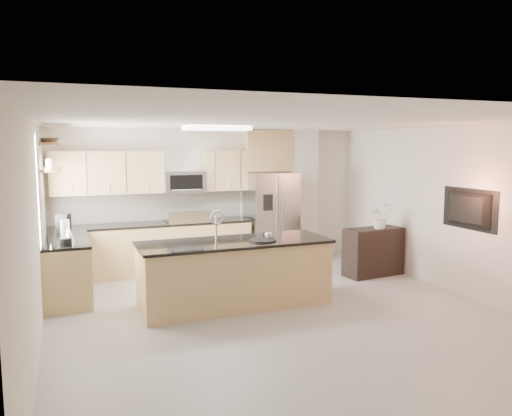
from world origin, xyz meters
name	(u,v)px	position (x,y,z in m)	size (l,w,h in m)	color
floor	(281,316)	(0.00, 0.00, 0.00)	(6.50, 6.50, 0.00)	#A3A19B
ceiling	(282,122)	(0.00, 0.00, 2.60)	(6.00, 6.50, 0.02)	silver
wall_back	(213,198)	(0.00, 3.25, 1.30)	(6.00, 0.02, 2.60)	beige
wall_front	(466,285)	(0.00, -3.25, 1.30)	(6.00, 0.02, 2.60)	beige
wall_left	(34,236)	(-3.00, 0.00, 1.30)	(0.02, 6.50, 2.60)	beige
wall_right	(460,211)	(3.00, 0.00, 1.30)	(0.02, 6.50, 2.60)	beige
back_counter	(153,248)	(-1.23, 2.93, 0.47)	(3.55, 0.66, 1.44)	tan
left_counter	(67,269)	(-2.67, 1.85, 0.46)	(0.66, 1.50, 0.92)	tan
range	(187,245)	(-0.60, 2.92, 0.47)	(0.76, 0.64, 1.14)	black
upper_cabinets	(145,172)	(-1.30, 3.09, 1.83)	(3.50, 0.33, 0.75)	tan
microwave	(184,182)	(-0.60, 3.04, 1.63)	(0.76, 0.40, 0.40)	#A6A6A8
refrigerator	(271,218)	(1.06, 2.87, 0.89)	(0.92, 0.78, 1.78)	#A6A6A8
partition_column	(301,195)	(1.82, 3.10, 1.30)	(0.60, 0.30, 2.60)	silver
window	(41,190)	(-2.98, 1.85, 1.65)	(0.04, 1.15, 1.65)	white
shelf_lower	(49,169)	(-2.85, 1.95, 1.95)	(0.30, 1.20, 0.04)	brown
shelf_upper	(48,144)	(-2.85, 1.95, 2.32)	(0.30, 1.20, 0.04)	brown
ceiling_fixture	(217,128)	(-0.40, 1.60, 2.56)	(1.00, 0.50, 0.06)	white
island	(235,273)	(-0.43, 0.68, 0.48)	(2.74, 1.00, 1.37)	tan
credenza	(373,252)	(2.41, 1.39, 0.42)	(1.06, 0.44, 0.85)	black
cup	(269,236)	(0.09, 0.66, 0.99)	(0.12, 0.12, 0.09)	white
platter	(263,240)	(-0.05, 0.52, 0.96)	(0.38, 0.38, 0.02)	black
blender	(65,235)	(-2.67, 1.30, 1.08)	(0.16, 0.16, 0.36)	black
kettle	(69,234)	(-2.62, 1.65, 1.03)	(0.19, 0.19, 0.24)	#A6A6A8
coffee_maker	(64,225)	(-2.70, 2.19, 1.08)	(0.23, 0.26, 0.33)	black
bowl	(48,139)	(-2.85, 2.25, 2.39)	(0.41, 0.41, 0.10)	#A6A6A8
flower_vase	(380,210)	(2.48, 1.32, 1.18)	(0.60, 0.52, 0.67)	white
television	(465,209)	(2.91, -0.20, 1.35)	(1.08, 0.14, 0.62)	black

